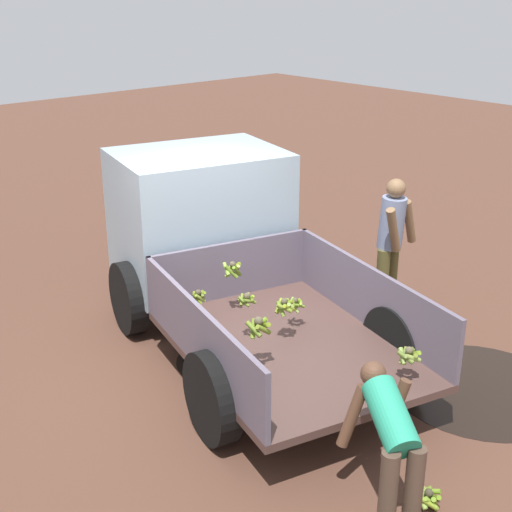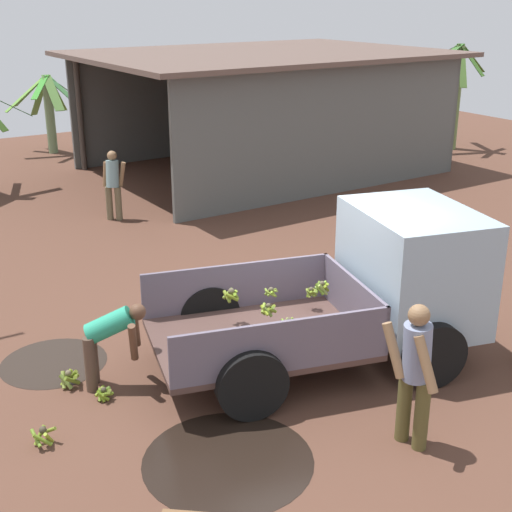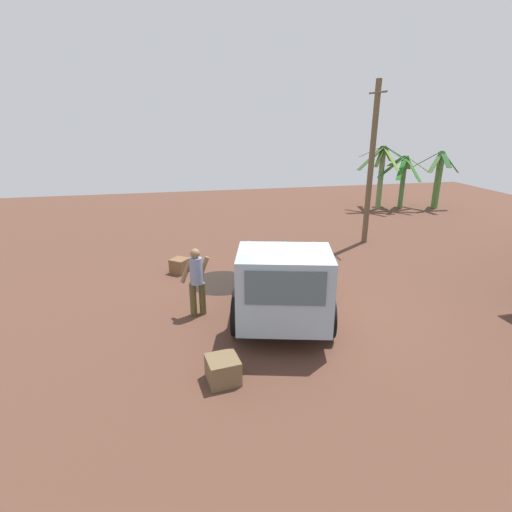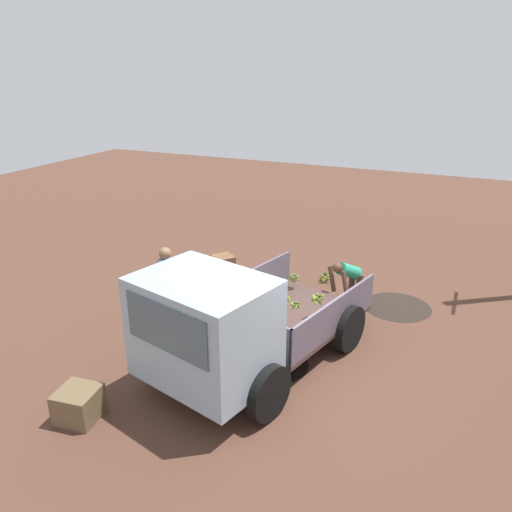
# 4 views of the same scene
# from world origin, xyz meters

# --- Properties ---
(ground) EXTENTS (36.00, 36.00, 0.00)m
(ground) POSITION_xyz_m (0.00, 0.00, 0.00)
(ground) COLOR brown
(mud_patch_0) EXTENTS (1.44, 1.44, 0.01)m
(mud_patch_0) POSITION_xyz_m (-3.27, 1.38, 0.00)
(mud_patch_0) COLOR black
(mud_patch_0) RESTS_ON ground
(mud_patch_1) EXTENTS (1.86, 1.86, 0.01)m
(mud_patch_1) POSITION_xyz_m (-2.33, -1.76, 0.00)
(mud_patch_1) COLOR black
(mud_patch_1) RESTS_ON ground
(mud_patch_2) EXTENTS (1.18, 1.18, 0.01)m
(mud_patch_2) POSITION_xyz_m (-0.16, -0.20, 0.00)
(mud_patch_2) COLOR black
(mud_patch_2) RESTS_ON ground
(cargo_truck) EXTENTS (4.67, 3.02, 2.03)m
(cargo_truck) POSITION_xyz_m (0.75, -0.72, 1.07)
(cargo_truck) COLOR #4E3630
(cargo_truck) RESTS_ON ground
(warehouse_shed) EXTENTS (9.70, 7.26, 3.25)m
(warehouse_shed) POSITION_xyz_m (5.62, 9.35, 2.40)
(warehouse_shed) COLOR #575A57
(warehouse_shed) RESTS_ON ground
(banana_palm_1) EXTENTS (2.43, 2.11, 3.26)m
(banana_palm_1) POSITION_xyz_m (11.86, 8.55, 1.78)
(banana_palm_1) COLOR olive
(banana_palm_1) RESTS_ON ground
(banana_palm_2) EXTENTS (2.39, 2.69, 2.39)m
(banana_palm_2) POSITION_xyz_m (0.82, 14.72, 1.33)
(banana_palm_2) COLOR #708A60
(banana_palm_2) RESTS_ON ground
(person_foreground_visitor) EXTENTS (0.45, 0.76, 1.71)m
(person_foreground_visitor) POSITION_xyz_m (-0.46, -2.57, 0.95)
(person_foreground_visitor) COLOR brown
(person_foreground_visitor) RESTS_ON ground
(person_worker_loading) EXTENTS (0.83, 0.74, 1.13)m
(person_worker_loading) POSITION_xyz_m (-2.80, 0.39, 0.69)
(person_worker_loading) COLOR #503B2F
(person_worker_loading) RESTS_ON ground
(person_bystander_near_shed) EXTENTS (0.52, 0.47, 1.53)m
(person_bystander_near_shed) POSITION_xyz_m (-0.11, 7.13, 0.85)
(person_bystander_near_shed) COLOR brown
(person_bystander_near_shed) RESTS_ON ground
(banana_bunch_on_ground_0) EXTENTS (0.23, 0.23, 0.18)m
(banana_bunch_on_ground_0) POSITION_xyz_m (-3.02, 0.12, 0.09)
(banana_bunch_on_ground_0) COLOR #403A29
(banana_bunch_on_ground_0) RESTS_ON ground
(banana_bunch_on_ground_1) EXTENTS (0.29, 0.29, 0.24)m
(banana_bunch_on_ground_1) POSITION_xyz_m (-3.93, -0.43, 0.14)
(banana_bunch_on_ground_1) COLOR #3F3929
(banana_bunch_on_ground_1) RESTS_ON ground
(banana_bunch_on_ground_2) EXTENTS (0.29, 0.29, 0.24)m
(banana_bunch_on_ground_2) POSITION_xyz_m (-3.28, 0.65, 0.13)
(banana_bunch_on_ground_2) COLOR brown
(banana_bunch_on_ground_2) RESTS_ON ground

